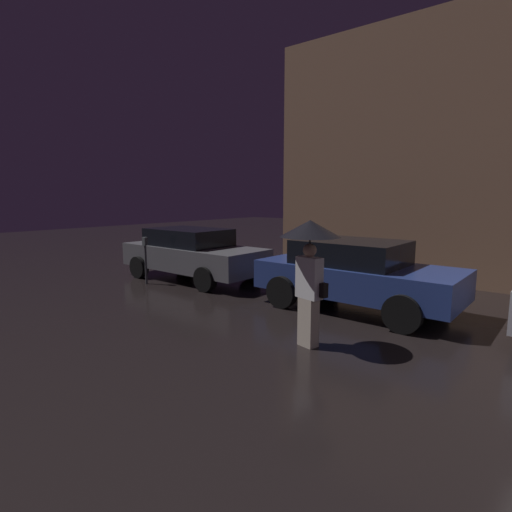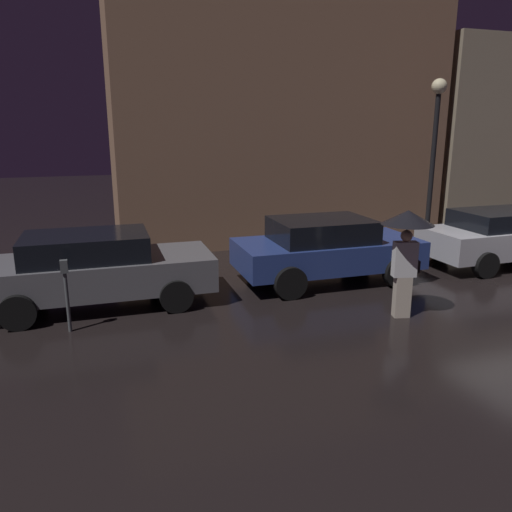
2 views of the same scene
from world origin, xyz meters
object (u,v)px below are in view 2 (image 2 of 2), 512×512
parked_car_grey (95,268)px  parked_car_blue (326,248)px  parked_car_silver (503,236)px  parking_meter (66,288)px  street_lamp_near (435,134)px  pedestrian_with_umbrella (407,236)px

parked_car_grey → parked_car_blue: size_ratio=1.08×
parked_car_silver → parking_meter: bearing=-174.0°
parking_meter → parked_car_silver: bearing=6.5°
parked_car_grey → street_lamp_near: (9.25, 2.21, 2.45)m
parked_car_grey → parking_meter: bearing=-110.5°
parked_car_grey → parking_meter: size_ratio=3.50×
parked_car_grey → street_lamp_near: bearing=14.4°
pedestrian_with_umbrella → parked_car_silver: bearing=40.7°
parked_car_grey → parked_car_silver: bearing=0.7°
parking_meter → street_lamp_near: size_ratio=0.27×
parking_meter → street_lamp_near: (9.73, 3.44, 2.42)m
parked_car_grey → parked_car_blue: (4.94, 0.05, 0.01)m
parked_car_grey → parked_car_silver: size_ratio=1.06×
parked_car_silver → pedestrian_with_umbrella: bearing=-153.1°
parked_car_silver → pedestrian_with_umbrella: 5.14m
parked_car_blue → street_lamp_near: size_ratio=0.88×
parked_car_silver → street_lamp_near: 3.40m
parked_car_silver → parking_meter: 10.36m
street_lamp_near → parked_car_silver: bearing=-76.0°
parked_car_silver → street_lamp_near: size_ratio=0.89×
street_lamp_near → pedestrian_with_umbrella: bearing=-130.6°
parked_car_blue → street_lamp_near: (4.31, 2.16, 2.44)m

